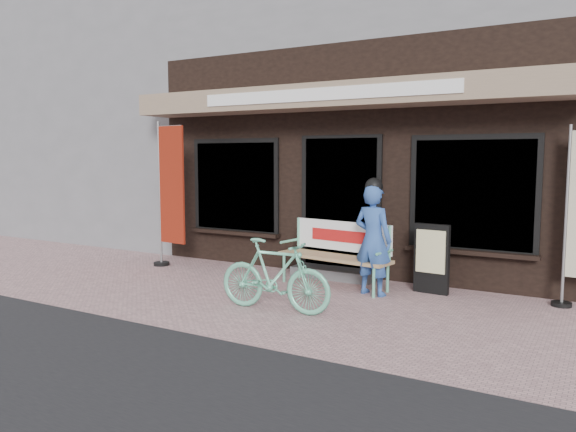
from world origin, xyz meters
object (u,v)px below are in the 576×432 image
Objects in this scene: bench at (337,249)px; menu_stand at (432,258)px; bicycle at (275,275)px; nobori_red at (170,193)px; person at (373,238)px.

menu_stand is (1.31, 0.23, -0.06)m from bench.
bicycle is 0.60× the size of nobori_red.
person is 0.65× the size of nobori_red.
menu_stand is at bearing 18.58° from bench.
person reaches higher than bicycle.
bicycle is 2.30m from menu_stand.
person is 3.69m from nobori_red.
person is (0.64, -0.24, 0.24)m from bench.
person is 1.66× the size of menu_stand.
person reaches higher than bench.
bench is 1.20× the size of bicycle.
bicycle is (-0.09, -1.60, -0.10)m from bench.
person is 1.58m from bicycle.
menu_stand is at bearing 11.06° from nobori_red.
bench is 0.72× the size of nobori_red.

